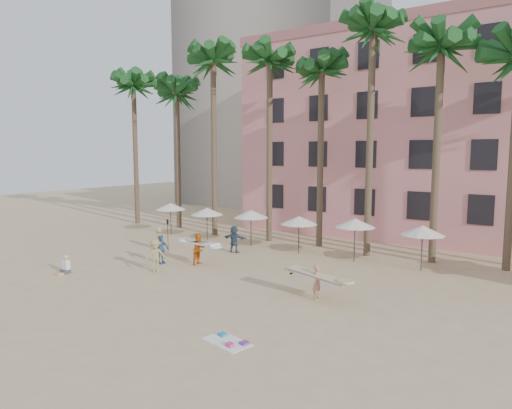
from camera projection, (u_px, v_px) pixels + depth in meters
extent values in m
plane|color=#D1B789|center=(177.00, 308.00, 19.89)|extent=(120.00, 120.00, 0.00)
cube|color=pink|center=(472.00, 136.00, 36.19)|extent=(35.00, 14.00, 16.00)
cube|color=#A89E8E|center=(283.00, 8.00, 58.18)|extent=(22.00, 18.00, 50.00)
cylinder|color=brown|center=(136.00, 155.00, 42.71)|extent=(0.44, 0.44, 13.00)
cylinder|color=brown|center=(178.00, 161.00, 40.34)|extent=(0.44, 0.44, 12.00)
cylinder|color=brown|center=(214.00, 149.00, 36.58)|extent=(0.44, 0.44, 14.00)
cylinder|color=brown|center=(269.00, 152.00, 34.18)|extent=(0.44, 0.44, 13.50)
cylinder|color=brown|center=(320.00, 159.00, 32.37)|extent=(0.44, 0.44, 12.50)
cylinder|color=brown|center=(370.00, 145.00, 29.17)|extent=(0.44, 0.44, 14.50)
cylinder|color=brown|center=(436.00, 157.00, 27.40)|extent=(0.44, 0.44, 13.00)
cylinder|color=#332B23|center=(171.00, 220.00, 37.31)|extent=(0.07, 0.07, 2.50)
cone|color=white|center=(171.00, 206.00, 37.19)|extent=(2.50, 2.50, 0.55)
cylinder|color=#332B23|center=(207.00, 225.00, 34.97)|extent=(0.07, 0.07, 2.40)
cone|color=white|center=(207.00, 211.00, 34.85)|extent=(2.50, 2.50, 0.55)
cylinder|color=#332B23|center=(251.00, 229.00, 32.86)|extent=(0.07, 0.07, 2.50)
cone|color=white|center=(251.00, 214.00, 32.73)|extent=(2.50, 2.50, 0.55)
cylinder|color=#332B23|center=(299.00, 236.00, 30.51)|extent=(0.07, 0.07, 2.40)
cone|color=white|center=(299.00, 220.00, 30.39)|extent=(2.50, 2.50, 0.55)
cylinder|color=#332B23|center=(355.00, 241.00, 28.15)|extent=(0.07, 0.07, 2.60)
cone|color=white|center=(355.00, 223.00, 28.02)|extent=(2.50, 2.50, 0.55)
cylinder|color=#332B23|center=(422.00, 249.00, 26.05)|extent=(0.07, 0.07, 2.50)
cone|color=white|center=(423.00, 230.00, 25.92)|extent=(2.50, 2.50, 0.55)
cube|color=white|center=(227.00, 342.00, 16.41)|extent=(1.97, 1.35, 0.02)
cube|color=teal|center=(223.00, 334.00, 16.90)|extent=(0.35, 0.31, 0.10)
cube|color=#DD3D7D|center=(230.00, 345.00, 15.97)|extent=(0.32, 0.27, 0.12)
cube|color=#6D3886|center=(244.00, 343.00, 16.17)|extent=(0.32, 0.35, 0.08)
imported|color=tan|center=(317.00, 282.00, 21.06)|extent=(0.47, 0.64, 1.63)
cube|color=beige|center=(318.00, 275.00, 21.02)|extent=(3.05, 1.06, 0.36)
imported|color=orange|center=(199.00, 249.00, 27.54)|extent=(0.75, 0.94, 1.89)
cube|color=white|center=(199.00, 243.00, 27.50)|extent=(3.10, 1.23, 0.31)
imported|color=teal|center=(161.00, 249.00, 27.73)|extent=(0.55, 1.08, 1.78)
imported|color=#354B5E|center=(234.00, 239.00, 30.78)|extent=(1.77, 0.85, 1.84)
imported|color=tan|center=(159.00, 238.00, 31.73)|extent=(0.90, 0.93, 1.61)
imported|color=tan|center=(155.00, 256.00, 25.79)|extent=(1.38, 1.36, 1.91)
cylinder|color=black|center=(168.00, 236.00, 31.13)|extent=(0.04, 0.04, 2.10)
cube|color=black|center=(168.00, 222.00, 31.02)|extent=(0.18, 0.03, 0.35)
cube|color=#3F3F4C|center=(65.00, 271.00, 25.57)|extent=(0.44, 0.41, 0.24)
cube|color=tan|center=(60.00, 274.00, 25.30)|extent=(0.39, 0.44, 0.12)
cube|color=white|center=(66.00, 265.00, 25.57)|extent=(0.43, 0.26, 0.54)
sphere|color=tan|center=(66.00, 258.00, 25.53)|extent=(0.24, 0.24, 0.24)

